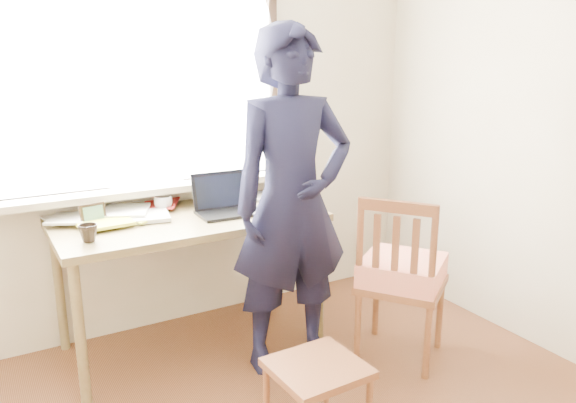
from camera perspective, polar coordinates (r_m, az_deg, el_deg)
room_shell at (r=1.90m, az=5.08°, el=12.27°), size 3.52×4.02×2.61m
desk at (r=3.32m, az=-9.96°, el=-2.87°), size 1.51×0.75×0.81m
laptop at (r=3.33m, az=-6.49°, el=-0.21°), size 0.35×0.29×0.23m
mug_white at (r=3.45m, az=-12.56°, el=-0.17°), size 0.15×0.15×0.09m
mug_dark at (r=2.97m, az=-19.62°, el=-3.04°), size 0.11×0.11×0.09m
mouse at (r=3.36m, az=-2.86°, el=-0.64°), size 0.10×0.07×0.04m
desk_clutter at (r=3.37m, az=-16.48°, el=-1.17°), size 0.96×0.48×0.04m
book_a at (r=3.35m, az=-17.48°, el=-1.49°), size 0.23×0.28×0.02m
book_b at (r=3.70m, az=-4.52°, el=0.63°), size 0.27×0.28×0.02m
picture_frame at (r=3.25m, az=-19.19°, el=-1.33°), size 0.14×0.04×0.11m
work_chair at (r=2.60m, az=2.99°, el=-17.40°), size 0.40×0.38×0.40m
side_chair at (r=3.26m, az=11.47°, el=-7.18°), size 0.62×0.62×0.98m
person at (r=3.02m, az=0.45°, el=-0.14°), size 0.73×0.52×1.88m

